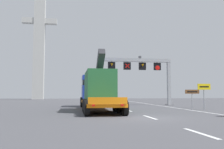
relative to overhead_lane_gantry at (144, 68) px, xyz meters
The scene contains 8 objects.
ground 16.65m from the overhead_lane_gantry, 106.42° to the right, with size 112.00×112.00×0.00m, color #4C4C51.
lane_markings 14.86m from the overhead_lane_gantry, 107.32° to the left, with size 0.20×71.85×0.01m.
edge_line_right 6.15m from the overhead_lane_gantry, 62.25° to the right, with size 0.20×63.00×0.01m, color silver.
overhead_lane_gantry is the anchor object (origin of this frame).
heavy_haul_truck_orange 9.73m from the overhead_lane_gantry, 137.94° to the right, with size 3.02×14.06×5.30m.
exit_sign_yellow 9.89m from the overhead_lane_gantry, 69.03° to the right, with size 1.33×0.15×2.51m.
tourist_info_sign_brown 7.92m from the overhead_lane_gantry, 60.96° to the right, with size 1.61×0.15×1.97m.
bridge_pylon_distant 40.76m from the overhead_lane_gantry, 118.20° to the left, with size 9.00×2.00×33.59m.
Camera 1 is at (-4.65, -14.86, 1.59)m, focal length 38.00 mm.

